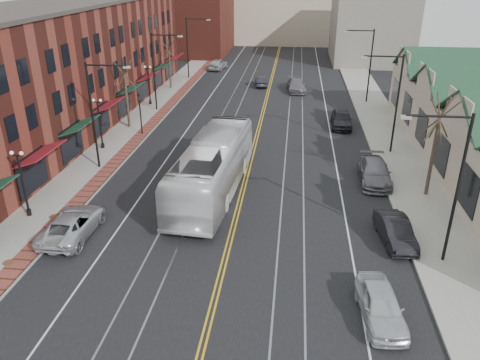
% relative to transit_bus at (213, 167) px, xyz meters
% --- Properties ---
extents(ground, '(160.00, 160.00, 0.00)m').
position_rel_transit_bus_xyz_m(ground, '(2.00, -12.90, -1.90)').
color(ground, black).
rests_on(ground, ground).
extents(sidewalk_left, '(4.00, 120.00, 0.15)m').
position_rel_transit_bus_xyz_m(sidewalk_left, '(-10.00, 7.10, -1.82)').
color(sidewalk_left, gray).
rests_on(sidewalk_left, ground).
extents(sidewalk_right, '(4.00, 120.00, 0.15)m').
position_rel_transit_bus_xyz_m(sidewalk_right, '(14.00, 7.10, -1.82)').
color(sidewalk_right, gray).
rests_on(sidewalk_right, ground).
extents(building_left, '(10.00, 50.00, 11.00)m').
position_rel_transit_bus_xyz_m(building_left, '(-17.00, 14.10, 3.60)').
color(building_left, maroon).
rests_on(building_left, ground).
extents(backdrop_left, '(14.00, 18.00, 14.00)m').
position_rel_transit_bus_xyz_m(backdrop_left, '(-14.00, 57.10, 5.10)').
color(backdrop_left, maroon).
rests_on(backdrop_left, ground).
extents(backdrop_mid, '(22.00, 14.00, 9.00)m').
position_rel_transit_bus_xyz_m(backdrop_mid, '(2.00, 72.10, 2.60)').
color(backdrop_mid, tan).
rests_on(backdrop_mid, ground).
extents(backdrop_right, '(12.00, 16.00, 11.00)m').
position_rel_transit_bus_xyz_m(backdrop_right, '(17.00, 52.10, 3.60)').
color(backdrop_right, slate).
rests_on(backdrop_right, ground).
extents(streetlight_l_1, '(3.33, 0.25, 8.00)m').
position_rel_transit_bus_xyz_m(streetlight_l_1, '(-9.05, 3.10, 3.13)').
color(streetlight_l_1, black).
rests_on(streetlight_l_1, sidewalk_left).
extents(streetlight_l_2, '(3.33, 0.25, 8.00)m').
position_rel_transit_bus_xyz_m(streetlight_l_2, '(-9.05, 19.10, 3.13)').
color(streetlight_l_2, black).
rests_on(streetlight_l_2, sidewalk_left).
extents(streetlight_l_3, '(3.33, 0.25, 8.00)m').
position_rel_transit_bus_xyz_m(streetlight_l_3, '(-9.05, 35.10, 3.13)').
color(streetlight_l_3, black).
rests_on(streetlight_l_3, sidewalk_left).
extents(streetlight_r_0, '(3.33, 0.25, 8.00)m').
position_rel_transit_bus_xyz_m(streetlight_r_0, '(13.05, -6.90, 3.13)').
color(streetlight_r_0, black).
rests_on(streetlight_r_0, sidewalk_right).
extents(streetlight_r_1, '(3.33, 0.25, 8.00)m').
position_rel_transit_bus_xyz_m(streetlight_r_1, '(13.05, 9.10, 3.13)').
color(streetlight_r_1, black).
rests_on(streetlight_r_1, sidewalk_right).
extents(streetlight_r_2, '(3.33, 0.25, 8.00)m').
position_rel_transit_bus_xyz_m(streetlight_r_2, '(13.05, 25.10, 3.13)').
color(streetlight_r_2, black).
rests_on(streetlight_r_2, sidewalk_right).
extents(lamppost_l_1, '(0.84, 0.28, 4.27)m').
position_rel_transit_bus_xyz_m(lamppost_l_1, '(-10.80, -4.90, 0.30)').
color(lamppost_l_1, black).
rests_on(lamppost_l_1, sidewalk_left).
extents(lamppost_l_2, '(0.84, 0.28, 4.27)m').
position_rel_transit_bus_xyz_m(lamppost_l_2, '(-10.80, 7.10, 0.30)').
color(lamppost_l_2, black).
rests_on(lamppost_l_2, sidewalk_left).
extents(lamppost_l_3, '(0.84, 0.28, 4.27)m').
position_rel_transit_bus_xyz_m(lamppost_l_3, '(-10.80, 21.10, 0.30)').
color(lamppost_l_3, black).
rests_on(lamppost_l_3, sidewalk_left).
extents(tree_left_near, '(1.78, 1.37, 6.48)m').
position_rel_transit_bus_xyz_m(tree_left_near, '(-10.50, 13.10, 1.61)').
color(tree_left_near, '#382B21').
rests_on(tree_left_near, sidewalk_left).
extents(tree_left_far, '(1.66, 1.28, 6.02)m').
position_rel_transit_bus_xyz_m(tree_left_far, '(-10.50, 29.10, 1.38)').
color(tree_left_far, '#382B21').
rests_on(tree_left_far, sidewalk_left).
extents(tree_right_mid, '(1.90, 1.46, 6.93)m').
position_rel_transit_bus_xyz_m(tree_right_mid, '(14.50, 1.10, 1.85)').
color(tree_right_mid, '#382B21').
rests_on(tree_right_mid, sidewalk_right).
extents(manhole_mid, '(0.60, 0.60, 0.02)m').
position_rel_transit_bus_xyz_m(manhole_mid, '(-9.20, -9.90, -1.74)').
color(manhole_mid, '#592D19').
rests_on(manhole_mid, sidewalk_left).
extents(manhole_far, '(0.60, 0.60, 0.02)m').
position_rel_transit_bus_xyz_m(manhole_far, '(-9.20, -4.90, -1.74)').
color(manhole_far, '#592D19').
rests_on(manhole_far, sidewalk_left).
extents(traffic_signal, '(0.18, 0.15, 3.80)m').
position_rel_transit_bus_xyz_m(traffic_signal, '(-8.60, 11.10, 0.45)').
color(traffic_signal, black).
rests_on(traffic_signal, sidewalk_left).
extents(transit_bus, '(4.13, 13.82, 3.80)m').
position_rel_transit_bus_xyz_m(transit_bus, '(0.00, 0.00, 0.00)').
color(transit_bus, white).
rests_on(transit_bus, ground).
extents(parked_suv, '(2.43, 5.26, 1.46)m').
position_rel_transit_bus_xyz_m(parked_suv, '(-7.12, -6.61, -1.17)').
color(parked_suv, silver).
rests_on(parked_suv, ground).
extents(parked_car_a, '(2.09, 4.40, 1.45)m').
position_rel_transit_bus_xyz_m(parked_car_a, '(9.50, -11.78, -1.17)').
color(parked_car_a, silver).
rests_on(parked_car_a, ground).
extents(parked_car_b, '(1.98, 4.38, 1.40)m').
position_rel_transit_bus_xyz_m(parked_car_b, '(11.30, -5.13, -1.20)').
color(parked_car_b, black).
rests_on(parked_car_b, ground).
extents(parked_car_c, '(2.26, 5.29, 1.52)m').
position_rel_transit_bus_xyz_m(parked_car_c, '(11.30, 3.04, -1.14)').
color(parked_car_c, slate).
rests_on(parked_car_c, ground).
extents(parked_car_d, '(2.05, 4.81, 1.62)m').
position_rel_transit_bus_xyz_m(parked_car_d, '(9.93, 15.77, -1.09)').
color(parked_car_d, black).
rests_on(parked_car_d, ground).
extents(distant_car_left, '(1.88, 4.06, 1.29)m').
position_rel_transit_bus_xyz_m(distant_car_left, '(0.84, 31.92, -1.25)').
color(distant_car_left, black).
rests_on(distant_car_left, ground).
extents(distant_car_right, '(2.60, 5.37, 1.51)m').
position_rel_transit_bus_xyz_m(distant_car_right, '(5.43, 29.67, -1.15)').
color(distant_car_right, slate).
rests_on(distant_car_right, ground).
extents(distant_car_far, '(2.55, 5.02, 1.64)m').
position_rel_transit_bus_xyz_m(distant_car_far, '(-6.50, 41.96, -1.08)').
color(distant_car_far, '#B1B4B9').
rests_on(distant_car_far, ground).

